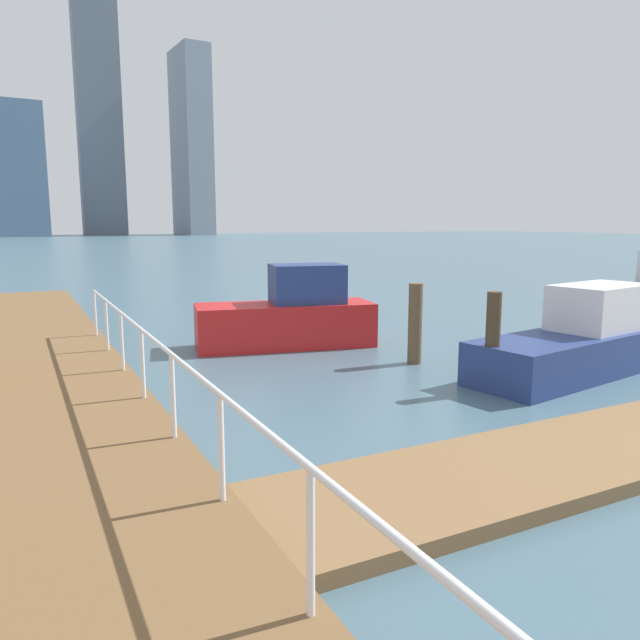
% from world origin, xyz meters
% --- Properties ---
extents(ground_plane, '(300.00, 300.00, 0.00)m').
position_xyz_m(ground_plane, '(0.00, 20.00, 0.00)').
color(ground_plane, '#476675').
extents(boardwalk_railing, '(0.06, 23.09, 1.08)m').
position_xyz_m(boardwalk_railing, '(-3.15, 7.83, 1.25)').
color(boardwalk_railing, white).
rests_on(boardwalk_railing, boardwalk).
extents(dock_piling_4, '(0.30, 0.30, 1.74)m').
position_xyz_m(dock_piling_4, '(2.85, 14.98, 0.87)').
color(dock_piling_4, brown).
rests_on(dock_piling_4, ground_plane).
extents(dock_piling_5, '(0.26, 0.26, 1.82)m').
position_xyz_m(dock_piling_5, '(2.78, 12.53, 0.91)').
color(dock_piling_5, '#473826').
rests_on(dock_piling_5, ground_plane).
extents(moored_boat_0, '(5.41, 2.41, 1.76)m').
position_xyz_m(moored_boat_0, '(5.41, 12.78, 0.65)').
color(moored_boat_0, navy).
rests_on(moored_boat_0, ground_plane).
extents(moored_boat_4, '(4.52, 2.33, 2.01)m').
position_xyz_m(moored_boat_4, '(1.20, 17.88, 0.76)').
color(moored_boat_4, red).
rests_on(moored_boat_4, ground_plane).
extents(skyline_tower_2, '(12.98, 10.96, 28.08)m').
position_xyz_m(skyline_tower_2, '(-3.46, 151.84, 14.04)').
color(skyline_tower_2, slate).
rests_on(skyline_tower_2, ground_plane).
extents(skyline_tower_3, '(10.04, 6.31, 89.95)m').
position_xyz_m(skyline_tower_3, '(15.91, 161.17, 44.98)').
color(skyline_tower_3, slate).
rests_on(skyline_tower_3, ground_plane).
extents(skyline_tower_4, '(7.19, 14.08, 43.81)m').
position_xyz_m(skyline_tower_4, '(35.73, 152.92, 21.90)').
color(skyline_tower_4, gray).
rests_on(skyline_tower_4, ground_plane).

